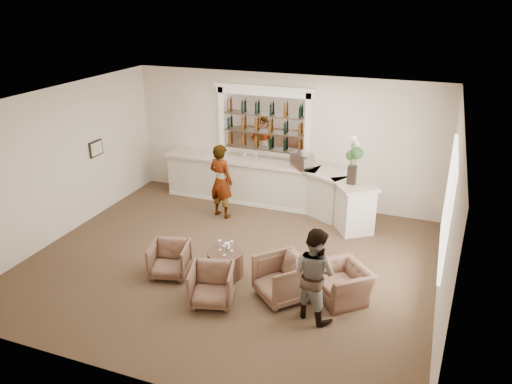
# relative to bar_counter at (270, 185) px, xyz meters

# --- Properties ---
(ground) EXTENTS (8.00, 8.00, 0.00)m
(ground) POSITION_rel_bar_counter_xyz_m (0.16, -3.00, -0.57)
(ground) COLOR brown
(ground) RESTS_ON ground
(room_shell) EXTENTS (8.04, 7.02, 3.32)m
(room_shell) POSITION_rel_bar_counter_xyz_m (0.33, -2.29, 1.77)
(room_shell) COLOR beige
(room_shell) RESTS_ON ground
(bar_counter) EXTENTS (5.72, 1.80, 1.14)m
(bar_counter) POSITION_rel_bar_counter_xyz_m (0.00, 0.00, 0.00)
(bar_counter) COLOR beige
(bar_counter) RESTS_ON ground
(back_bar_alcove) EXTENTS (2.64, 0.25, 3.00)m
(back_bar_alcove) POSITION_rel_bar_counter_xyz_m (-0.34, 0.41, 1.46)
(back_bar_alcove) COLOR white
(back_bar_alcove) RESTS_ON ground
(cocktail_table) EXTENTS (0.70, 0.70, 0.50)m
(cocktail_table) POSITION_rel_bar_counter_xyz_m (0.28, -3.46, -0.32)
(cocktail_table) COLOR #4A2C20
(cocktail_table) RESTS_ON ground
(sommelier) EXTENTS (0.76, 0.61, 1.82)m
(sommelier) POSITION_rel_bar_counter_xyz_m (-0.91, -0.99, 0.34)
(sommelier) COLOR gray
(sommelier) RESTS_ON ground
(guest) EXTENTS (0.99, 0.90, 1.65)m
(guest) POSITION_rel_bar_counter_xyz_m (2.20, -4.16, 0.25)
(guest) COLOR gray
(guest) RESTS_ON ground
(armchair_left) EXTENTS (0.87, 0.89, 0.67)m
(armchair_left) POSITION_rel_bar_counter_xyz_m (-0.73, -3.84, -0.24)
(armchair_left) COLOR brown
(armchair_left) RESTS_ON ground
(armchair_center) EXTENTS (0.93, 0.94, 0.70)m
(armchair_center) POSITION_rel_bar_counter_xyz_m (0.43, -4.39, -0.23)
(armchair_center) COLOR brown
(armchair_center) RESTS_ON ground
(armchair_right) EXTENTS (1.20, 1.20, 0.78)m
(armchair_right) POSITION_rel_bar_counter_xyz_m (1.55, -3.82, -0.18)
(armchair_right) COLOR brown
(armchair_right) RESTS_ON ground
(armchair_far) EXTENTS (1.25, 1.26, 0.62)m
(armchair_far) POSITION_rel_bar_counter_xyz_m (2.56, -3.45, -0.27)
(armchair_far) COLOR brown
(armchair_far) RESTS_ON ground
(espresso_machine) EXTENTS (0.57, 0.53, 0.40)m
(espresso_machine) POSITION_rel_bar_counter_xyz_m (0.82, -0.06, 0.76)
(espresso_machine) COLOR #ABABAF
(espresso_machine) RESTS_ON bar_counter
(flower_vase) EXTENTS (0.29, 0.29, 1.10)m
(flower_vase) POSITION_rel_bar_counter_xyz_m (2.14, -0.64, 1.19)
(flower_vase) COLOR black
(flower_vase) RESTS_ON bar_counter
(wine_glass_bar_left) EXTENTS (0.07, 0.07, 0.21)m
(wine_glass_bar_left) POSITION_rel_bar_counter_xyz_m (-0.67, -0.03, 0.67)
(wine_glass_bar_left) COLOR white
(wine_glass_bar_left) RESTS_ON bar_counter
(wine_glass_bar_right) EXTENTS (0.07, 0.07, 0.21)m
(wine_glass_bar_right) POSITION_rel_bar_counter_xyz_m (-0.42, 0.08, 0.67)
(wine_glass_bar_right) COLOR white
(wine_glass_bar_right) RESTS_ON bar_counter
(wine_glass_tbl_a) EXTENTS (0.07, 0.07, 0.21)m
(wine_glass_tbl_a) POSITION_rel_bar_counter_xyz_m (0.16, -3.43, 0.03)
(wine_glass_tbl_a) COLOR white
(wine_glass_tbl_a) RESTS_ON cocktail_table
(wine_glass_tbl_b) EXTENTS (0.07, 0.07, 0.21)m
(wine_glass_tbl_b) POSITION_rel_bar_counter_xyz_m (0.38, -3.38, 0.03)
(wine_glass_tbl_b) COLOR white
(wine_glass_tbl_b) RESTS_ON cocktail_table
(wine_glass_tbl_c) EXTENTS (0.07, 0.07, 0.21)m
(wine_glass_tbl_c) POSITION_rel_bar_counter_xyz_m (0.32, -3.59, 0.03)
(wine_glass_tbl_c) COLOR white
(wine_glass_tbl_c) RESTS_ON cocktail_table
(napkin_holder) EXTENTS (0.08, 0.08, 0.12)m
(napkin_holder) POSITION_rel_bar_counter_xyz_m (0.26, -3.32, -0.01)
(napkin_holder) COLOR white
(napkin_holder) RESTS_ON cocktail_table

